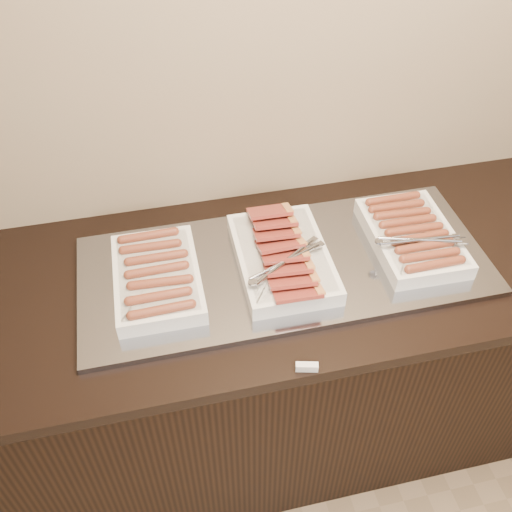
{
  "coord_description": "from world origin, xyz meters",
  "views": [
    {
      "loc": [
        -0.35,
        0.99,
        2.11
      ],
      "look_at": [
        -0.09,
        2.13,
        0.97
      ],
      "focal_mm": 40.0,
      "sensor_mm": 36.0,
      "label": 1
    }
  ],
  "objects_px": {
    "dish_left": "(157,277)",
    "dish_center": "(283,257)",
    "dish_right": "(412,236)",
    "counter": "(281,357)",
    "warming_tray": "(285,266)"
  },
  "relations": [
    {
      "from": "counter",
      "to": "warming_tray",
      "type": "relative_size",
      "value": 1.72
    },
    {
      "from": "dish_center",
      "to": "dish_right",
      "type": "height_order",
      "value": "dish_center"
    },
    {
      "from": "dish_center",
      "to": "warming_tray",
      "type": "bearing_deg",
      "value": 22.33
    },
    {
      "from": "dish_left",
      "to": "dish_right",
      "type": "height_order",
      "value": "dish_right"
    },
    {
      "from": "counter",
      "to": "dish_right",
      "type": "bearing_deg",
      "value": -0.55
    },
    {
      "from": "counter",
      "to": "dish_left",
      "type": "xyz_separation_m",
      "value": [
        -0.38,
        0.0,
        0.5
      ]
    },
    {
      "from": "counter",
      "to": "dish_right",
      "type": "relative_size",
      "value": 5.59
    },
    {
      "from": "dish_center",
      "to": "dish_right",
      "type": "relative_size",
      "value": 1.12
    },
    {
      "from": "dish_left",
      "to": "dish_center",
      "type": "distance_m",
      "value": 0.36
    },
    {
      "from": "dish_center",
      "to": "dish_left",
      "type": "bearing_deg",
      "value": -179.82
    },
    {
      "from": "warming_tray",
      "to": "dish_center",
      "type": "relative_size",
      "value": 2.91
    },
    {
      "from": "dish_left",
      "to": "dish_center",
      "type": "relative_size",
      "value": 0.87
    },
    {
      "from": "counter",
      "to": "warming_tray",
      "type": "distance_m",
      "value": 0.46
    },
    {
      "from": "warming_tray",
      "to": "dish_left",
      "type": "height_order",
      "value": "dish_left"
    },
    {
      "from": "warming_tray",
      "to": "dish_right",
      "type": "bearing_deg",
      "value": -0.55
    }
  ]
}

